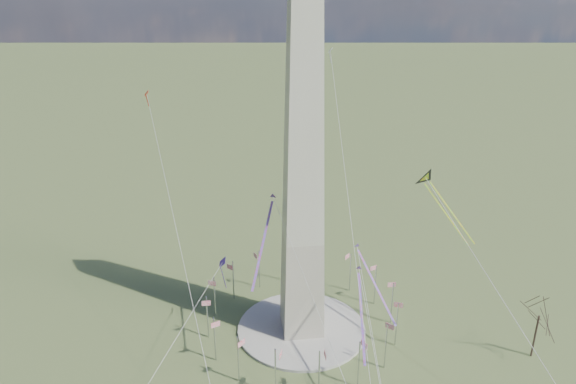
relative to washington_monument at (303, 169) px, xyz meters
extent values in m
plane|color=#49582C|center=(0.00, 0.00, -47.95)|extent=(2000.00, 2000.00, 0.00)
cylinder|color=#9E9990|center=(0.00, 0.00, -47.55)|extent=(36.00, 36.00, 0.80)
cylinder|color=#B7B9BE|center=(26.00, 0.00, -41.45)|extent=(0.36, 0.36, 13.00)
cube|color=red|center=(26.00, 1.30, -36.15)|extent=(2.40, 0.08, 1.50)
cylinder|color=#B7B9BE|center=(24.02, 9.95, -41.45)|extent=(0.36, 0.36, 13.00)
cube|color=red|center=(23.52, 11.15, -36.15)|extent=(2.25, 0.99, 1.50)
cylinder|color=#B7B9BE|center=(18.38, 18.38, -41.45)|extent=(0.36, 0.36, 13.00)
cube|color=red|center=(17.47, 19.30, -36.15)|extent=(1.75, 1.75, 1.50)
cylinder|color=#B7B9BE|center=(9.95, 24.02, -41.45)|extent=(0.36, 0.36, 13.00)
cube|color=red|center=(8.75, 24.52, -36.15)|extent=(0.99, 2.25, 1.50)
cylinder|color=#B7B9BE|center=(0.00, 26.00, -41.45)|extent=(0.36, 0.36, 13.00)
cube|color=red|center=(-1.30, 26.00, -36.15)|extent=(0.08, 2.40, 1.50)
cylinder|color=#B7B9BE|center=(-9.95, 24.02, -41.45)|extent=(0.36, 0.36, 13.00)
cube|color=red|center=(-11.15, 23.52, -36.15)|extent=(0.99, 2.25, 1.50)
cylinder|color=#B7B9BE|center=(-18.38, 18.38, -41.45)|extent=(0.36, 0.36, 13.00)
cube|color=red|center=(-19.30, 17.47, -36.15)|extent=(1.75, 1.75, 1.50)
cylinder|color=#B7B9BE|center=(-24.02, 9.95, -41.45)|extent=(0.36, 0.36, 13.00)
cube|color=red|center=(-24.52, 8.75, -36.15)|extent=(2.25, 0.99, 1.50)
cylinder|color=#B7B9BE|center=(-26.00, 0.00, -41.45)|extent=(0.36, 0.36, 13.00)
cube|color=red|center=(-26.00, -1.30, -36.15)|extent=(2.40, 0.08, 1.50)
cylinder|color=#B7B9BE|center=(-24.02, -9.95, -41.45)|extent=(0.36, 0.36, 13.00)
cube|color=red|center=(-23.52, -11.15, -36.15)|extent=(2.25, 0.99, 1.50)
cylinder|color=#B7B9BE|center=(-18.38, -18.38, -41.45)|extent=(0.36, 0.36, 13.00)
cube|color=red|center=(-17.47, -19.30, -36.15)|extent=(1.75, 1.75, 1.50)
cylinder|color=#B7B9BE|center=(-9.95, -24.02, -41.45)|extent=(0.36, 0.36, 13.00)
cube|color=red|center=(-8.75, -24.52, -36.15)|extent=(0.99, 2.25, 1.50)
cylinder|color=#B7B9BE|center=(0.00, -26.00, -41.45)|extent=(0.36, 0.36, 13.00)
cube|color=red|center=(1.30, -26.00, -36.15)|extent=(0.08, 2.40, 1.50)
cylinder|color=#B7B9BE|center=(9.95, -24.02, -41.45)|extent=(0.36, 0.36, 13.00)
cube|color=red|center=(11.15, -23.52, -36.15)|extent=(0.99, 2.25, 1.50)
cylinder|color=#B7B9BE|center=(18.38, -18.38, -41.45)|extent=(0.36, 0.36, 13.00)
cube|color=red|center=(19.30, -17.47, -36.15)|extent=(1.75, 1.75, 1.50)
cylinder|color=#B7B9BE|center=(24.02, -9.95, -41.45)|extent=(0.36, 0.36, 13.00)
cube|color=red|center=(24.52, -8.75, -36.15)|extent=(2.25, 0.99, 1.50)
cylinder|color=#413027|center=(58.03, -18.96, -41.74)|extent=(0.49, 0.49, 12.42)
cube|color=orange|center=(38.93, -3.22, -12.53)|extent=(7.33, 15.23, 11.61)
cube|color=orange|center=(37.00, -4.11, -12.53)|extent=(7.33, 15.23, 11.61)
cube|color=#371B7B|center=(-21.23, 3.40, -26.75)|extent=(1.99, 3.23, 2.65)
cube|color=red|center=(-21.23, 3.40, -31.13)|extent=(1.63, 3.17, 9.16)
cube|color=red|center=(10.82, -21.28, -29.96)|extent=(3.70, 19.44, 12.27)
cube|color=red|center=(-10.91, -5.59, -17.26)|extent=(7.66, 21.38, 13.99)
cube|color=red|center=(20.79, -0.48, -35.13)|extent=(6.39, 19.95, 12.92)
cube|color=#F8481D|center=(-40.92, 33.43, 13.79)|extent=(1.29, 1.97, 1.76)
cube|color=#F8481D|center=(-40.92, 33.43, 11.86)|extent=(0.64, 1.53, 4.05)
cube|color=white|center=(16.15, 47.55, 23.78)|extent=(1.67, 2.42, 1.84)
cube|color=white|center=(16.15, 47.55, 21.76)|extent=(1.24, 1.34, 4.22)
camera|label=1|loc=(-19.52, -119.73, 40.70)|focal=32.00mm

